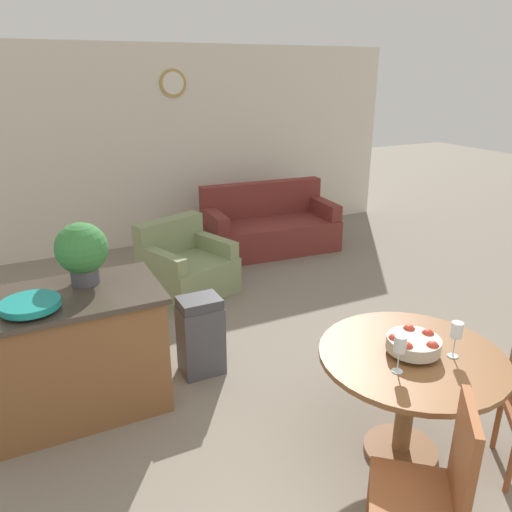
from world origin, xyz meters
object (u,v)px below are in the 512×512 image
at_px(trash_bin, 201,336).
at_px(wine_glass_right, 456,331).
at_px(fruit_bowl, 414,343).
at_px(potted_plant, 82,251).
at_px(dining_table, 409,378).
at_px(armchair, 186,268).
at_px(teal_bowl, 30,305).
at_px(dining_chair_near_left, 434,485).
at_px(couch, 269,228).
at_px(wine_glass_left, 400,346).
at_px(kitchen_island, 70,354).

bearing_deg(trash_bin, wine_glass_right, -57.03).
distance_m(fruit_bowl, potted_plant, 2.30).
bearing_deg(fruit_bowl, dining_table, -42.25).
bearing_deg(fruit_bowl, potted_plant, 136.64).
height_order(potted_plant, trash_bin, potted_plant).
bearing_deg(dining_table, armchair, 97.84).
bearing_deg(armchair, teal_bowl, -151.47).
relative_size(dining_chair_near_left, fruit_bowl, 3.00).
bearing_deg(teal_bowl, armchair, 48.37).
height_order(fruit_bowl, potted_plant, potted_plant).
distance_m(trash_bin, armchair, 1.66).
distance_m(dining_table, teal_bowl, 2.42).
xyz_separation_m(potted_plant, armchair, (1.23, 1.51, -0.89)).
xyz_separation_m(dining_table, couch, (1.08, 3.92, -0.28)).
bearing_deg(wine_glass_left, wine_glass_right, -3.07).
bearing_deg(couch, armchair, -146.49).
height_order(dining_chair_near_left, couch, dining_chair_near_left).
relative_size(dining_chair_near_left, potted_plant, 2.15).
relative_size(wine_glass_right, couch, 0.12).
bearing_deg(kitchen_island, dining_chair_near_left, -56.16).
bearing_deg(fruit_bowl, teal_bowl, 148.34).
bearing_deg(wine_glass_right, potted_plant, 137.62).
height_order(kitchen_island, trash_bin, kitchen_island).
bearing_deg(dining_chair_near_left, armchair, 39.28).
bearing_deg(kitchen_island, teal_bowl, -139.97).
distance_m(dining_table, couch, 4.07).
height_order(fruit_bowl, wine_glass_left, wine_glass_left).
xyz_separation_m(kitchen_island, teal_bowl, (-0.19, -0.16, 0.50)).
bearing_deg(teal_bowl, potted_plant, 38.91).
distance_m(fruit_bowl, kitchen_island, 2.35).
bearing_deg(wine_glass_left, trash_bin, 111.68).
height_order(wine_glass_right, kitchen_island, wine_glass_right).
bearing_deg(potted_plant, couch, 40.77).
relative_size(kitchen_island, armchair, 1.23).
height_order(teal_bowl, potted_plant, potted_plant).
relative_size(dining_table, kitchen_island, 0.85).
distance_m(dining_chair_near_left, armchair, 3.74).
bearing_deg(trash_bin, wine_glass_left, -68.32).
distance_m(dining_chair_near_left, potted_plant, 2.62).
bearing_deg(dining_table, teal_bowl, 148.34).
xyz_separation_m(wine_glass_left, trash_bin, (-0.63, 1.57, -0.58)).
height_order(dining_chair_near_left, teal_bowl, teal_bowl).
relative_size(dining_table, teal_bowl, 3.06).
distance_m(wine_glass_left, kitchen_island, 2.28).
distance_m(dining_chair_near_left, teal_bowl, 2.53).
relative_size(wine_glass_left, potted_plant, 0.51).
bearing_deg(armchair, trash_bin, -124.33).
xyz_separation_m(fruit_bowl, wine_glass_left, (-0.21, -0.11, 0.10)).
height_order(kitchen_island, couch, kitchen_island).
bearing_deg(kitchen_island, wine_glass_right, -37.17).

